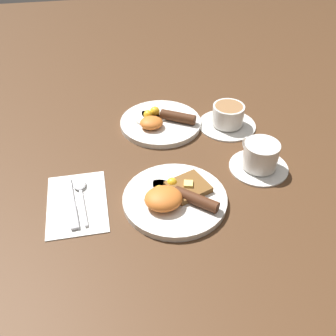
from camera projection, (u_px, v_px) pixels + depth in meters
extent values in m
plane|color=#4C301C|center=(175.00, 202.00, 0.88)|extent=(3.00, 3.00, 0.00)
cylinder|color=silver|center=(175.00, 199.00, 0.87)|extent=(0.23, 0.23, 0.01)
cylinder|color=white|center=(159.00, 192.00, 0.88)|extent=(0.08, 0.08, 0.01)
sphere|color=yellow|center=(159.00, 190.00, 0.87)|extent=(0.02, 0.02, 0.02)
cylinder|color=white|center=(170.00, 184.00, 0.90)|extent=(0.08, 0.08, 0.01)
sphere|color=yellow|center=(171.00, 183.00, 0.89)|extent=(0.02, 0.02, 0.02)
ellipsoid|color=orange|center=(164.00, 199.00, 0.84)|extent=(0.08, 0.07, 0.04)
cylinder|color=#4C2816|center=(196.00, 199.00, 0.84)|extent=(0.09, 0.09, 0.03)
cube|color=brown|center=(188.00, 187.00, 0.88)|extent=(0.11, 0.10, 0.01)
cube|color=#F4E072|center=(188.00, 184.00, 0.88)|extent=(0.02, 0.02, 0.01)
cylinder|color=silver|center=(161.00, 123.00, 1.11)|extent=(0.23, 0.23, 0.01)
cylinder|color=white|center=(147.00, 118.00, 1.11)|extent=(0.07, 0.07, 0.01)
sphere|color=yellow|center=(148.00, 115.00, 1.11)|extent=(0.03, 0.03, 0.03)
cylinder|color=white|center=(156.00, 114.00, 1.13)|extent=(0.08, 0.08, 0.01)
sphere|color=yellow|center=(155.00, 111.00, 1.12)|extent=(0.03, 0.03, 0.03)
ellipsoid|color=orange|center=(151.00, 123.00, 1.07)|extent=(0.06, 0.06, 0.03)
cylinder|color=#462513|center=(178.00, 117.00, 1.09)|extent=(0.10, 0.07, 0.03)
cylinder|color=silver|center=(259.00, 167.00, 0.97)|extent=(0.14, 0.14, 0.01)
cylinder|color=silver|center=(261.00, 155.00, 0.94)|extent=(0.08, 0.08, 0.06)
cylinder|color=#9E7047|center=(263.00, 145.00, 0.92)|extent=(0.07, 0.07, 0.00)
torus|color=silver|center=(249.00, 145.00, 0.97)|extent=(0.03, 0.04, 0.04)
cylinder|color=silver|center=(227.00, 124.00, 1.11)|extent=(0.16, 0.16, 0.01)
cylinder|color=silver|center=(228.00, 115.00, 1.09)|extent=(0.09, 0.09, 0.06)
cylinder|color=#9E7047|center=(229.00, 107.00, 1.07)|extent=(0.08, 0.08, 0.00)
torus|color=silver|center=(232.00, 106.00, 1.12)|extent=(0.03, 0.04, 0.04)
cube|color=white|center=(77.00, 203.00, 0.87)|extent=(0.13, 0.20, 0.01)
cube|color=silver|center=(69.00, 191.00, 0.89)|extent=(0.03, 0.09, 0.00)
cube|color=#9E9EA3|center=(73.00, 216.00, 0.83)|extent=(0.03, 0.07, 0.01)
ellipsoid|color=silver|center=(79.00, 184.00, 0.91)|extent=(0.03, 0.05, 0.01)
cube|color=silver|center=(83.00, 207.00, 0.85)|extent=(0.02, 0.11, 0.00)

